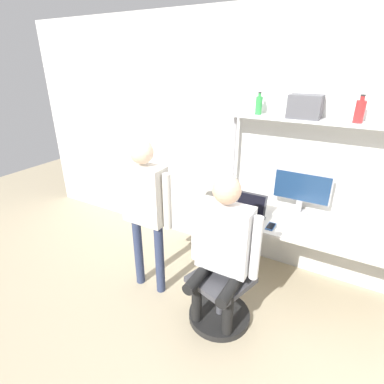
{
  "coord_description": "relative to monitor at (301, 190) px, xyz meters",
  "views": [
    {
      "loc": [
        0.26,
        -2.33,
        2.19
      ],
      "look_at": [
        -0.96,
        -0.2,
        1.11
      ],
      "focal_mm": 28.0,
      "sensor_mm": 36.0,
      "label": 1
    }
  ],
  "objects": [
    {
      "name": "desk",
      "position": [
        0.15,
        -0.22,
        -0.32
      ],
      "size": [
        1.93,
        0.7,
        0.76
      ],
      "color": "beige",
      "rests_on": "ground_plane"
    },
    {
      "name": "shelf_unit",
      "position": [
        0.15,
        0.01,
        0.44
      ],
      "size": [
        1.83,
        0.24,
        1.7
      ],
      "color": "silver",
      "rests_on": "ground_plane"
    },
    {
      "name": "storage_box",
      "position": [
        -0.08,
        0.01,
        0.8
      ],
      "size": [
        0.29,
        0.2,
        0.21
      ],
      "color": "#4C4C51",
      "rests_on": "shelf_unit"
    },
    {
      "name": "bottle_green",
      "position": [
        -0.51,
        0.01,
        0.79
      ],
      "size": [
        0.06,
        0.06,
        0.21
      ],
      "color": "#2D8C3F",
      "rests_on": "shelf_unit"
    },
    {
      "name": "person_standing",
      "position": [
        -1.21,
        -0.95,
        -0.01
      ],
      "size": [
        0.58,
        0.21,
        1.57
      ],
      "color": "#2D3856",
      "rests_on": "ground_plane"
    },
    {
      "name": "ground_plane",
      "position": [
        0.15,
        -0.58,
        -1.01
      ],
      "size": [
        12.0,
        12.0,
        0.0
      ],
      "primitive_type": "plane",
      "color": "tan"
    },
    {
      "name": "person_seated",
      "position": [
        -0.4,
        -0.98,
        -0.18
      ],
      "size": [
        0.62,
        0.47,
        1.39
      ],
      "color": "black",
      "rests_on": "ground_plane"
    },
    {
      "name": "bottle_red",
      "position": [
        0.36,
        0.01,
        0.8
      ],
      "size": [
        0.08,
        0.08,
        0.23
      ],
      "color": "maroon",
      "rests_on": "shelf_unit"
    },
    {
      "name": "wall_back",
      "position": [
        0.15,
        0.16,
        0.34
      ],
      "size": [
        8.0,
        0.06,
        2.7
      ],
      "color": "silver",
      "rests_on": "ground_plane"
    },
    {
      "name": "office_chair",
      "position": [
        -0.39,
        -0.94,
        -0.73
      ],
      "size": [
        0.57,
        0.57,
        0.91
      ],
      "color": "black",
      "rests_on": "ground_plane"
    },
    {
      "name": "laptop",
      "position": [
        -0.4,
        -0.36,
        -0.18
      ],
      "size": [
        0.31,
        0.24,
        0.24
      ],
      "color": "#333338",
      "rests_on": "desk"
    },
    {
      "name": "cell_phone",
      "position": [
        -0.16,
        -0.43,
        -0.24
      ],
      "size": [
        0.07,
        0.15,
        0.01
      ],
      "color": "#264C8C",
      "rests_on": "desk"
    },
    {
      "name": "monitor",
      "position": [
        0.0,
        0.0,
        0.0
      ],
      "size": [
        0.55,
        0.21,
        0.43
      ],
      "color": "#B7B7BC",
      "rests_on": "desk"
    }
  ]
}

